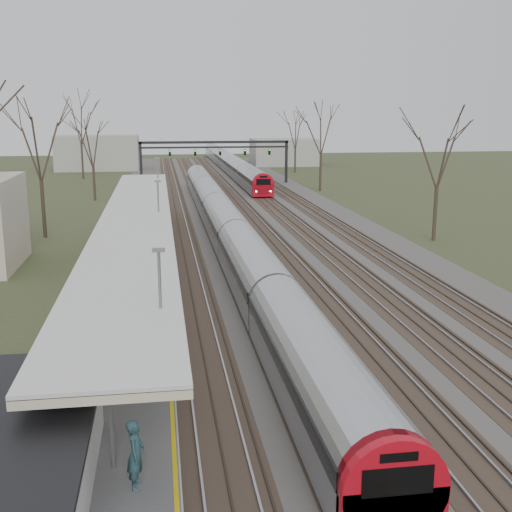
% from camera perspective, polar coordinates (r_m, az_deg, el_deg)
% --- Properties ---
extents(track_bed, '(24.00, 160.00, 0.22)m').
position_cam_1_polar(track_bed, '(62.02, -1.20, 3.38)').
color(track_bed, '#474442').
rests_on(track_bed, ground).
extents(platform, '(3.50, 69.00, 1.00)m').
position_cam_1_polar(platform, '(44.28, -10.25, -0.09)').
color(platform, '#9E9B93').
rests_on(platform, ground).
extents(canopy, '(4.10, 50.00, 3.11)m').
position_cam_1_polar(canopy, '(39.19, -10.61, 3.34)').
color(canopy, slate).
rests_on(canopy, platform).
extents(signal_gantry, '(21.00, 0.59, 6.08)m').
position_cam_1_polar(signal_gantry, '(91.16, -3.67, 9.44)').
color(signal_gantry, black).
rests_on(signal_gantry, ground).
extents(tree_west_far, '(5.50, 5.50, 11.33)m').
position_cam_1_polar(tree_west_far, '(54.53, -18.80, 9.82)').
color(tree_west_far, '#2D231C').
rests_on(tree_west_far, ground).
extents(tree_east_far, '(5.00, 5.00, 10.30)m').
position_cam_1_polar(tree_east_far, '(52.42, 15.96, 9.11)').
color(tree_east_far, '#2D231C').
rests_on(tree_east_far, ground).
extents(train_near, '(2.62, 75.21, 3.05)m').
position_cam_1_polar(train_near, '(50.79, -2.71, 2.88)').
color(train_near, '#9EA0A7').
rests_on(train_near, ground).
extents(train_far, '(2.62, 75.21, 3.05)m').
position_cam_1_polar(train_far, '(112.58, -2.43, 8.35)').
color(train_far, '#9EA0A7').
rests_on(train_far, ground).
extents(passenger, '(0.52, 0.72, 1.84)m').
position_cam_1_polar(passenger, '(16.88, -10.64, -16.93)').
color(passenger, '#294950').
rests_on(passenger, platform).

